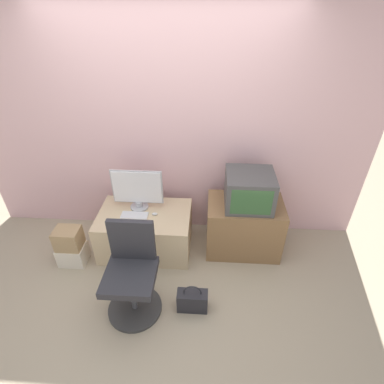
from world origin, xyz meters
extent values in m
plane|color=tan|center=(0.00, 0.00, 0.00)|extent=(12.00, 12.00, 0.00)
cube|color=beige|center=(0.00, 1.32, 1.30)|extent=(4.40, 0.05, 2.60)
cube|color=#CCB289|center=(-0.26, 0.86, 0.25)|extent=(1.01, 0.66, 0.49)
cube|color=olive|center=(0.85, 0.93, 0.31)|extent=(0.82, 0.52, 0.63)
cylinder|color=#B2B2B7|center=(-0.33, 0.98, 0.50)|extent=(0.20, 0.20, 0.02)
cylinder|color=#B2B2B7|center=(-0.33, 0.98, 0.54)|extent=(0.08, 0.08, 0.06)
cube|color=#B2B2B7|center=(-0.33, 0.98, 0.76)|extent=(0.56, 0.01, 0.41)
cube|color=silver|center=(-0.33, 0.98, 0.76)|extent=(0.53, 0.02, 0.38)
cube|color=silver|center=(-0.35, 0.82, 0.50)|extent=(0.29, 0.13, 0.01)
ellipsoid|color=silver|center=(-0.13, 0.85, 0.51)|extent=(0.06, 0.04, 0.03)
cube|color=#474747|center=(0.86, 0.93, 0.81)|extent=(0.49, 0.46, 0.37)
cube|color=#335B33|center=(0.86, 0.70, 0.81)|extent=(0.40, 0.01, 0.29)
cylinder|color=#333333|center=(-0.22, 0.02, 0.01)|extent=(0.51, 0.51, 0.03)
cylinder|color=#4C4C51|center=(-0.22, 0.02, 0.23)|extent=(0.05, 0.05, 0.39)
cube|color=#28282D|center=(-0.22, 0.02, 0.46)|extent=(0.45, 0.45, 0.07)
cube|color=#28282D|center=(-0.22, 0.22, 0.70)|extent=(0.40, 0.05, 0.43)
cube|color=beige|center=(-1.03, 0.58, 0.11)|extent=(0.29, 0.23, 0.23)
cube|color=#A3845B|center=(-1.03, 0.58, 0.34)|extent=(0.26, 0.21, 0.23)
cube|color=#232328|center=(0.33, 0.07, 0.11)|extent=(0.29, 0.13, 0.22)
torus|color=#232328|center=(0.33, 0.07, 0.23)|extent=(0.17, 0.01, 0.17)
camera|label=1|loc=(0.43, -1.69, 2.52)|focal=28.00mm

